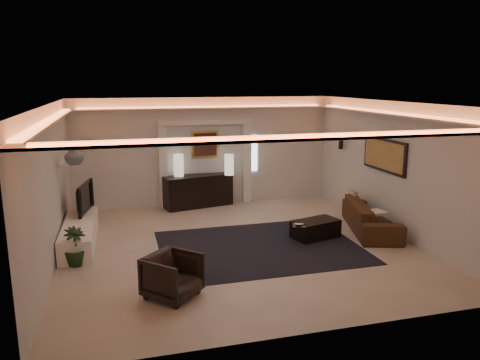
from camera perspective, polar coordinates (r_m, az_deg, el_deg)
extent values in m
plane|color=beige|center=(9.56, -0.22, -8.15)|extent=(7.00, 7.00, 0.00)
plane|color=white|center=(8.97, -0.23, 9.49)|extent=(7.00, 7.00, 0.00)
plane|color=silver|center=(12.52, -4.36, 3.55)|extent=(7.00, 0.00, 7.00)
plane|color=silver|center=(5.96, 8.53, -6.28)|extent=(7.00, 0.00, 7.00)
plane|color=silver|center=(8.94, -22.45, -0.84)|extent=(0.00, 7.00, 7.00)
plane|color=silver|center=(10.60, 18.39, 1.38)|extent=(0.00, 7.00, 7.00)
cube|color=silver|center=(8.99, -0.23, 7.71)|extent=(7.00, 7.00, 0.04)
cube|color=white|center=(12.83, 1.60, 3.34)|extent=(0.25, 0.03, 1.00)
cube|color=black|center=(9.48, 2.46, -8.29)|extent=(4.00, 3.00, 0.01)
cube|color=silver|center=(12.32, -9.51, 1.63)|extent=(0.22, 0.20, 2.20)
cube|color=silver|center=(12.74, 0.83, 2.14)|extent=(0.22, 0.20, 2.20)
cube|color=silver|center=(12.33, -4.34, 7.16)|extent=(2.52, 0.20, 0.12)
cube|color=tan|center=(12.46, -4.35, 4.44)|extent=(0.74, 0.04, 0.74)
cube|color=#4C2D1E|center=(12.44, -4.33, 4.43)|extent=(0.62, 0.02, 0.62)
cube|color=black|center=(10.79, 17.48, 2.97)|extent=(0.04, 1.64, 0.74)
cube|color=tan|center=(10.77, 17.37, 2.97)|extent=(0.02, 1.50, 0.62)
cylinder|color=black|center=(12.37, 12.41, 4.27)|extent=(0.12, 0.12, 0.22)
cube|color=silver|center=(10.26, -21.28, 1.97)|extent=(0.10, 0.55, 0.04)
cube|color=black|center=(12.44, -5.23, -1.46)|extent=(1.91, 0.94, 0.91)
cylinder|color=beige|center=(12.22, -7.62, 1.55)|extent=(0.30, 0.30, 0.58)
cylinder|color=beige|center=(12.28, -1.36, 1.71)|extent=(0.26, 0.26, 0.55)
cube|color=white|center=(10.16, -19.27, -6.28)|extent=(0.65, 2.50, 0.47)
imported|color=black|center=(10.80, -19.19, -2.12)|extent=(1.16, 0.37, 0.66)
cylinder|color=black|center=(11.00, -19.08, -2.61)|extent=(0.15, 0.15, 0.39)
imported|color=#3D545F|center=(9.82, -19.92, 2.91)|extent=(0.45, 0.45, 0.39)
imported|color=black|center=(9.01, -19.81, -7.78)|extent=(0.56, 0.56, 0.71)
imported|color=#513422|center=(10.80, 15.97, -4.40)|extent=(2.40, 1.48, 0.66)
cube|color=beige|center=(10.32, 16.22, -3.89)|extent=(0.51, 0.44, 0.05)
cube|color=tan|center=(11.46, 13.82, -2.17)|extent=(0.16, 0.38, 0.36)
cube|color=black|center=(10.10, 9.35, -5.96)|extent=(1.11, 0.79, 0.37)
imported|color=black|center=(9.60, 7.34, -5.34)|extent=(0.32, 0.32, 0.08)
cube|color=beige|center=(9.60, 7.34, -5.47)|extent=(0.31, 0.27, 0.03)
imported|color=#31271B|center=(7.39, -8.36, -11.69)|extent=(1.06, 1.06, 0.69)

